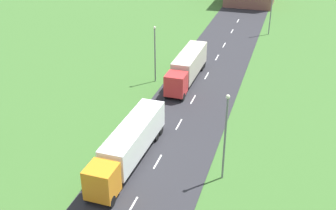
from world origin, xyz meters
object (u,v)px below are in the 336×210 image
object	(u,v)px
lamppost_second	(225,134)
lamppost_third	(155,51)
truck_third	(187,66)
lamppost_fourth	(271,7)
truck_second	(129,144)

from	to	relation	value
lamppost_second	lamppost_third	size ratio (longest dim) A/B	1.09
truck_third	lamppost_second	world-z (taller)	lamppost_second
truck_third	lamppost_third	bearing A→B (deg)	-162.51
truck_third	lamppost_third	xyz separation A→B (m)	(-4.11, -1.30, 2.16)
lamppost_second	lamppost_fourth	distance (m)	43.93
truck_second	truck_third	bearing A→B (deg)	89.01
truck_second	truck_third	distance (m)	20.02
lamppost_second	lamppost_fourth	world-z (taller)	lamppost_fourth
lamppost_fourth	truck_second	bearing A→B (deg)	-101.53
truck_second	lamppost_fourth	size ratio (longest dim) A/B	1.53
truck_second	lamppost_fourth	xyz separation A→B (m)	(9.01, 44.16, 2.82)
truck_third	lamppost_fourth	xyz separation A→B (m)	(8.67, 24.14, 2.76)
truck_second	lamppost_third	bearing A→B (deg)	101.38
truck_second	lamppost_third	xyz separation A→B (m)	(-3.77, 18.72, 2.22)
truck_second	lamppost_third	world-z (taller)	lamppost_third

